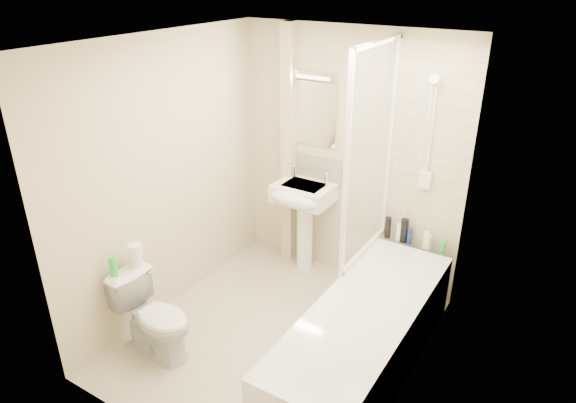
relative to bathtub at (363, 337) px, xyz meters
The scene contains 26 objects.
floor 0.81m from the bathtub, behind, with size 2.50×2.50×0.00m, color beige.
wall_back 1.69m from the bathtub, 121.92° to the left, with size 2.20×0.02×2.40m, color beige.
wall_left 2.06m from the bathtub, behind, with size 0.02×2.50×2.40m, color beige.
wall_right 0.98m from the bathtub, ahead, with size 0.02×2.50×2.40m, color beige.
ceiling 2.24m from the bathtub, behind, with size 2.20×2.50×0.02m, color white.
tile_back 1.65m from the bathtub, 90.00° to the left, with size 0.70×0.01×1.75m, color beige.
tile_right 1.19m from the bathtub, ahead, with size 0.01×2.10×1.75m, color beige.
pipe_boxing 2.00m from the bathtub, 140.14° to the left, with size 0.12×0.12×2.40m, color beige.
splashback 1.79m from the bathtub, 132.95° to the left, with size 0.60×0.01×0.30m, color beige.
mirror 2.08m from the bathtub, 133.00° to the left, with size 0.46×0.01×0.60m, color white.
strip_light 2.32m from the bathtub, 133.56° to the left, with size 0.42×0.07×0.07m, color silver.
bathtub is the anchor object (origin of this frame).
shower_screen 1.43m from the bathtub, 114.95° to the left, with size 0.04×0.92×1.80m.
shower_fixture 1.70m from the bathtub, 90.09° to the left, with size 0.10×0.16×0.99m.
pedestal_sink 1.54m from the bathtub, 138.97° to the left, with size 0.55×0.50×1.06m.
bottle_black_a 1.20m from the bathtub, 103.96° to the left, with size 0.05×0.05×0.20m, color black.
bottle_white_a 1.18m from the bathtub, 98.47° to the left, with size 0.05×0.05×0.17m, color white.
bottle_black_b 1.18m from the bathtub, 96.24° to the left, with size 0.07×0.07×0.23m, color black.
bottle_blue 1.16m from the bathtub, 93.36° to the left, with size 0.05×0.05×0.14m, color navy.
bottle_cream 1.17m from the bathtub, 85.64° to the left, with size 0.05×0.05×0.15m, color beige.
bottle_white_b 1.17m from the bathtub, 84.67° to the left, with size 0.06×0.06×0.13m, color silver.
bottle_green 1.18m from the bathtub, 78.15° to the left, with size 0.06×0.06×0.10m, color green.
toilet 1.63m from the bathtub, 154.77° to the right, with size 0.67×0.40×0.67m, color white.
toilet_roll_lower 1.87m from the bathtub, 160.83° to the right, with size 0.10×0.10×0.11m, color white.
toilet_roll_upper 1.88m from the bathtub, 160.10° to the right, with size 0.11×0.11×0.10m, color white.
green_bottle 1.98m from the bathtub, 155.90° to the right, with size 0.06×0.06×0.17m, color green.
Camera 1 is at (1.90, -2.88, 2.85)m, focal length 32.00 mm.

